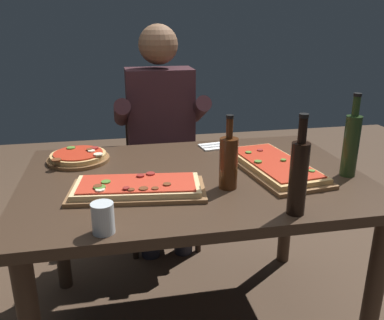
{
  "coord_description": "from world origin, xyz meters",
  "views": [
    {
      "loc": [
        -0.32,
        -1.53,
        1.35
      ],
      "look_at": [
        0.0,
        0.05,
        0.79
      ],
      "focal_mm": 37.92,
      "sensor_mm": 36.0,
      "label": 1
    }
  ],
  "objects_px": {
    "pizza_round_far": "(79,157)",
    "tumbler_near_camera": "(103,220)",
    "oil_bottle_amber": "(298,175)",
    "vinegar_bottle_green": "(351,143)",
    "diner_chair": "(160,165)",
    "dining_table": "(194,196)",
    "pizza_rectangular_front": "(137,188)",
    "seated_diner": "(161,130)",
    "wine_bottle_dark": "(229,161)",
    "pizza_rectangular_left": "(274,166)"
  },
  "relations": [
    {
      "from": "seated_diner",
      "to": "diner_chair",
      "type": "bearing_deg",
      "value": 90.0
    },
    {
      "from": "oil_bottle_amber",
      "to": "tumbler_near_camera",
      "type": "bearing_deg",
      "value": -179.54
    },
    {
      "from": "pizza_round_far",
      "to": "diner_chair",
      "type": "bearing_deg",
      "value": 52.85
    },
    {
      "from": "vinegar_bottle_green",
      "to": "diner_chair",
      "type": "xyz_separation_m",
      "value": [
        -0.67,
        0.98,
        -0.39
      ]
    },
    {
      "from": "vinegar_bottle_green",
      "to": "oil_bottle_amber",
      "type": "bearing_deg",
      "value": -142.08
    },
    {
      "from": "pizza_rectangular_left",
      "to": "seated_diner",
      "type": "height_order",
      "value": "seated_diner"
    },
    {
      "from": "pizza_rectangular_left",
      "to": "vinegar_bottle_green",
      "type": "distance_m",
      "value": 0.32
    },
    {
      "from": "pizza_rectangular_left",
      "to": "seated_diner",
      "type": "xyz_separation_m",
      "value": [
        -0.39,
        0.74,
        -0.02
      ]
    },
    {
      "from": "pizza_rectangular_front",
      "to": "oil_bottle_amber",
      "type": "height_order",
      "value": "oil_bottle_amber"
    },
    {
      "from": "diner_chair",
      "to": "dining_table",
      "type": "bearing_deg",
      "value": -87.07
    },
    {
      "from": "pizza_round_far",
      "to": "diner_chair",
      "type": "xyz_separation_m",
      "value": [
        0.44,
        0.58,
        -0.27
      ]
    },
    {
      "from": "wine_bottle_dark",
      "to": "vinegar_bottle_green",
      "type": "height_order",
      "value": "vinegar_bottle_green"
    },
    {
      "from": "pizza_rectangular_front",
      "to": "vinegar_bottle_green",
      "type": "relative_size",
      "value": 1.54
    },
    {
      "from": "pizza_rectangular_left",
      "to": "pizza_round_far",
      "type": "relative_size",
      "value": 2.05
    },
    {
      "from": "wine_bottle_dark",
      "to": "vinegar_bottle_green",
      "type": "bearing_deg",
      "value": 3.01
    },
    {
      "from": "vinegar_bottle_green",
      "to": "seated_diner",
      "type": "xyz_separation_m",
      "value": [
        -0.67,
        0.86,
        -0.14
      ]
    },
    {
      "from": "vinegar_bottle_green",
      "to": "diner_chair",
      "type": "bearing_deg",
      "value": 124.17
    },
    {
      "from": "pizza_rectangular_front",
      "to": "wine_bottle_dark",
      "type": "height_order",
      "value": "wine_bottle_dark"
    },
    {
      "from": "wine_bottle_dark",
      "to": "dining_table",
      "type": "bearing_deg",
      "value": 123.3
    },
    {
      "from": "pizza_rectangular_left",
      "to": "vinegar_bottle_green",
      "type": "bearing_deg",
      "value": -23.41
    },
    {
      "from": "diner_chair",
      "to": "seated_diner",
      "type": "distance_m",
      "value": 0.28
    },
    {
      "from": "dining_table",
      "to": "tumbler_near_camera",
      "type": "relative_size",
      "value": 14.48
    },
    {
      "from": "vinegar_bottle_green",
      "to": "tumbler_near_camera",
      "type": "relative_size",
      "value": 3.53
    },
    {
      "from": "dining_table",
      "to": "pizza_round_far",
      "type": "xyz_separation_m",
      "value": [
        -0.48,
        0.28,
        0.12
      ]
    },
    {
      "from": "pizza_round_far",
      "to": "oil_bottle_amber",
      "type": "distance_m",
      "value": 1.02
    },
    {
      "from": "dining_table",
      "to": "oil_bottle_amber",
      "type": "height_order",
      "value": "oil_bottle_amber"
    },
    {
      "from": "dining_table",
      "to": "oil_bottle_amber",
      "type": "distance_m",
      "value": 0.53
    },
    {
      "from": "dining_table",
      "to": "vinegar_bottle_green",
      "type": "bearing_deg",
      "value": -11.33
    },
    {
      "from": "wine_bottle_dark",
      "to": "seated_diner",
      "type": "xyz_separation_m",
      "value": [
        -0.14,
        0.89,
        -0.1
      ]
    },
    {
      "from": "tumbler_near_camera",
      "to": "oil_bottle_amber",
      "type": "bearing_deg",
      "value": 0.46
    },
    {
      "from": "dining_table",
      "to": "pizza_rectangular_left",
      "type": "distance_m",
      "value": 0.36
    },
    {
      "from": "pizza_round_far",
      "to": "seated_diner",
      "type": "height_order",
      "value": "seated_diner"
    },
    {
      "from": "pizza_rectangular_front",
      "to": "vinegar_bottle_green",
      "type": "height_order",
      "value": "vinegar_bottle_green"
    },
    {
      "from": "wine_bottle_dark",
      "to": "seated_diner",
      "type": "height_order",
      "value": "seated_diner"
    },
    {
      "from": "dining_table",
      "to": "pizza_rectangular_front",
      "type": "distance_m",
      "value": 0.3
    },
    {
      "from": "pizza_rectangular_left",
      "to": "wine_bottle_dark",
      "type": "distance_m",
      "value": 0.3
    },
    {
      "from": "pizza_round_far",
      "to": "tumbler_near_camera",
      "type": "relative_size",
      "value": 2.88
    },
    {
      "from": "oil_bottle_amber",
      "to": "tumbler_near_camera",
      "type": "xyz_separation_m",
      "value": [
        -0.63,
        -0.01,
        -0.09
      ]
    },
    {
      "from": "pizza_rectangular_front",
      "to": "diner_chair",
      "type": "bearing_deg",
      "value": 78.53
    },
    {
      "from": "oil_bottle_amber",
      "to": "dining_table",
      "type": "bearing_deg",
      "value": 122.54
    },
    {
      "from": "dining_table",
      "to": "wine_bottle_dark",
      "type": "relative_size",
      "value": 4.91
    },
    {
      "from": "pizza_rectangular_left",
      "to": "pizza_round_far",
      "type": "xyz_separation_m",
      "value": [
        -0.83,
        0.28,
        0.0
      ]
    },
    {
      "from": "pizza_rectangular_front",
      "to": "dining_table",
      "type": "bearing_deg",
      "value": 28.65
    },
    {
      "from": "seated_diner",
      "to": "tumbler_near_camera",
      "type": "bearing_deg",
      "value": -105.69
    },
    {
      "from": "tumbler_near_camera",
      "to": "seated_diner",
      "type": "height_order",
      "value": "seated_diner"
    },
    {
      "from": "pizza_round_far",
      "to": "pizza_rectangular_front",
      "type": "bearing_deg",
      "value": -60.07
    },
    {
      "from": "pizza_round_far",
      "to": "diner_chair",
      "type": "relative_size",
      "value": 0.32
    },
    {
      "from": "vinegar_bottle_green",
      "to": "seated_diner",
      "type": "relative_size",
      "value": 0.26
    },
    {
      "from": "dining_table",
      "to": "oil_bottle_amber",
      "type": "relative_size",
      "value": 4.13
    },
    {
      "from": "tumbler_near_camera",
      "to": "diner_chair",
      "type": "height_order",
      "value": "diner_chair"
    }
  ]
}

